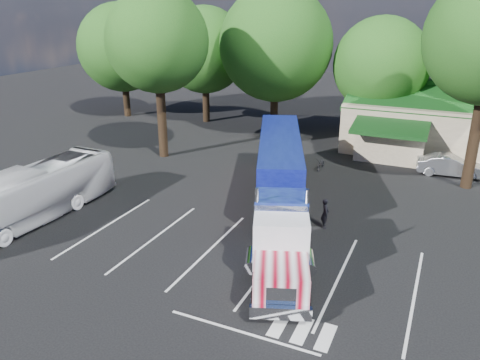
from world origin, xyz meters
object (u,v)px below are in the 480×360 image
at_px(semi_truck, 280,175).
at_px(woman, 325,213).
at_px(bicycle, 321,164).
at_px(tour_bus, 31,195).
at_px(silver_sedan, 450,166).

height_order(semi_truck, woman, semi_truck).
height_order(bicycle, tour_bus, tour_bus).
relative_size(semi_truck, tour_bus, 1.73).
bearing_deg(woman, semi_truck, 52.12).
height_order(woman, bicycle, woman).
bearing_deg(tour_bus, woman, 22.84).
bearing_deg(bicycle, silver_sedan, 16.64).
relative_size(woman, silver_sedan, 0.37).
distance_m(semi_truck, woman, 3.40).
distance_m(bicycle, tour_bus, 19.50).
bearing_deg(bicycle, tour_bus, -129.04).
distance_m(semi_truck, silver_sedan, 14.05).
xyz_separation_m(semi_truck, silver_sedan, (8.83, 10.82, -1.54)).
height_order(woman, tour_bus, tour_bus).
height_order(bicycle, silver_sedan, silver_sedan).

